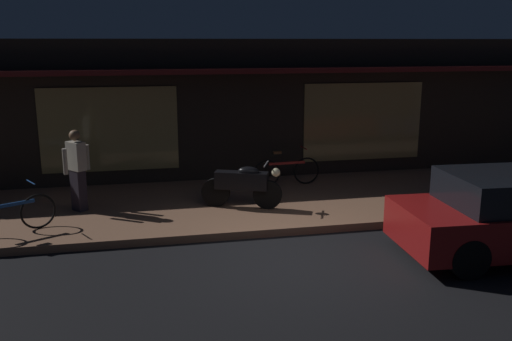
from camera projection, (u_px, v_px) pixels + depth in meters
name	position (u px, v px, depth m)	size (l,w,h in m)	color
ground_plane	(296.00, 256.00, 9.31)	(60.00, 60.00, 0.00)	black
sidewalk_slab	(259.00, 203.00, 12.15)	(18.00, 4.00, 0.15)	#8C6047
storefront_building	(233.00, 107.00, 14.98)	(18.00, 3.30, 3.60)	black
motorcycle	(243.00, 184.00, 11.44)	(1.63, 0.82, 0.97)	black
bicycle_parked	(287.00, 171.00, 13.23)	(1.66, 0.42, 0.91)	black
bicycle_extra	(10.00, 215.00, 9.85)	(1.48, 0.83, 0.91)	black
person_photographer	(77.00, 169.00, 11.16)	(0.52, 0.47, 1.67)	#28232D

